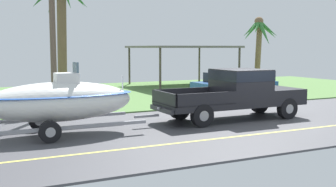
% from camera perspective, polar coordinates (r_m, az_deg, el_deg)
% --- Properties ---
extents(ground, '(36.00, 22.00, 0.11)m').
position_cam_1_polar(ground, '(22.90, -1.10, -0.59)').
color(ground, '#424247').
extents(pickup_truck_towing, '(6.01, 1.99, 1.91)m').
position_cam_1_polar(pickup_truck_towing, '(16.26, 9.76, 0.28)').
color(pickup_truck_towing, black).
rests_on(pickup_truck_towing, ground).
extents(boat_on_trailer, '(6.03, 2.24, 2.28)m').
position_cam_1_polar(boat_on_trailer, '(13.48, -14.68, -1.03)').
color(boat_on_trailer, gray).
rests_on(boat_on_trailer, ground).
extents(parked_sedan_near, '(4.57, 1.90, 1.38)m').
position_cam_1_polar(parked_sedan_near, '(23.15, 8.95, 1.11)').
color(parked_sedan_near, '#234C89').
rests_on(parked_sedan_near, ground).
extents(carport_awning, '(6.43, 5.89, 2.85)m').
position_cam_1_polar(carport_awning, '(29.52, 1.96, 6.28)').
color(carport_awning, '#4C4238').
rests_on(carport_awning, ground).
extents(palm_tree_near_right, '(3.07, 3.14, 6.30)m').
position_cam_1_polar(palm_tree_near_right, '(20.76, -14.33, 11.32)').
color(palm_tree_near_right, brown).
rests_on(palm_tree_near_right, ground).
extents(palm_tree_mid, '(3.24, 3.05, 4.87)m').
position_cam_1_polar(palm_tree_mid, '(30.06, 12.35, 7.68)').
color(palm_tree_mid, brown).
rests_on(palm_tree_mid, ground).
extents(utility_pole, '(0.24, 1.80, 8.34)m').
position_cam_1_polar(utility_pole, '(17.75, -15.57, 11.21)').
color(utility_pole, brown).
rests_on(utility_pole, ground).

